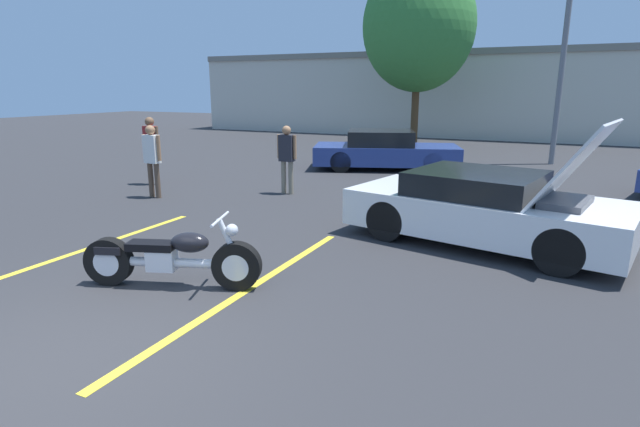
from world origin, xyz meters
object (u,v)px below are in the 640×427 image
object	(u,v)px
light_pole	(570,14)
show_car_hood_open	(486,208)
spectator_near_motorcycle	(152,155)
spectator_midground	(151,144)
tree_background	(419,26)
motorcycle	(171,258)
parked_car_left_row	(385,151)
spectator_by_show_car	(287,154)

from	to	relation	value
light_pole	show_car_hood_open	bearing A→B (deg)	-94.86
spectator_near_motorcycle	spectator_midground	world-z (taller)	spectator_midground
tree_background	motorcycle	bearing A→B (deg)	-85.01
motorcycle	spectator_midground	world-z (taller)	spectator_midground
light_pole	spectator_near_motorcycle	size ratio (longest dim) A/B	5.22
parked_car_left_row	tree_background	bearing A→B (deg)	77.64
spectator_near_motorcycle	light_pole	bearing A→B (deg)	49.73
show_car_hood_open	parked_car_left_row	size ratio (longest dim) A/B	0.96
parked_car_left_row	motorcycle	bearing A→B (deg)	-106.40
parked_car_left_row	spectator_near_motorcycle	size ratio (longest dim) A/B	2.88
tree_background	motorcycle	world-z (taller)	tree_background
tree_background	parked_car_left_row	distance (m)	8.14
show_car_hood_open	spectator_by_show_car	distance (m)	5.36
tree_background	spectator_midground	size ratio (longest dim) A/B	4.36
light_pole	motorcycle	xyz separation A→B (m)	(-4.26, -14.01, -4.42)
spectator_near_motorcycle	show_car_hood_open	bearing A→B (deg)	-2.70
spectator_by_show_car	spectator_midground	size ratio (longest dim) A/B	0.92
parked_car_left_row	spectator_midground	distance (m)	7.07
motorcycle	spectator_by_show_car	distance (m)	6.04
light_pole	parked_car_left_row	xyz separation A→B (m)	(-4.89, -3.45, -4.23)
tree_background	light_pole	bearing A→B (deg)	-29.73
spectator_by_show_car	light_pole	bearing A→B (deg)	54.74
motorcycle	spectator_near_motorcycle	world-z (taller)	spectator_near_motorcycle
spectator_midground	show_car_hood_open	bearing A→B (deg)	-10.45
parked_car_left_row	spectator_by_show_car	world-z (taller)	spectator_by_show_car
light_pole	spectator_near_motorcycle	world-z (taller)	light_pole
spectator_near_motorcycle	spectator_by_show_car	xyz separation A→B (m)	(2.62, 1.73, -0.03)
tree_background	spectator_near_motorcycle	distance (m)	14.08
light_pole	parked_car_left_row	size ratio (longest dim) A/B	1.81
tree_background	spectator_near_motorcycle	bearing A→B (deg)	-101.31
parked_car_left_row	spectator_midground	size ratio (longest dim) A/B	2.73
motorcycle	spectator_midground	distance (m)	7.62
spectator_near_motorcycle	spectator_by_show_car	distance (m)	3.14
light_pole	spectator_by_show_car	xyz separation A→B (m)	(-5.80, -8.20, -3.83)
show_car_hood_open	spectator_midground	world-z (taller)	show_car_hood_open
show_car_hood_open	parked_car_left_row	bearing A→B (deg)	131.90
tree_background	parked_car_left_row	bearing A→B (deg)	-82.55
tree_background	spectator_near_motorcycle	size ratio (longest dim) A/B	4.60
tree_background	parked_car_left_row	size ratio (longest dim) A/B	1.60
light_pole	motorcycle	world-z (taller)	light_pole
motorcycle	spectator_midground	xyz separation A→B (m)	(-5.38, 5.35, 0.68)
tree_background	show_car_hood_open	xyz separation A→B (m)	(4.89, -13.58, -4.45)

